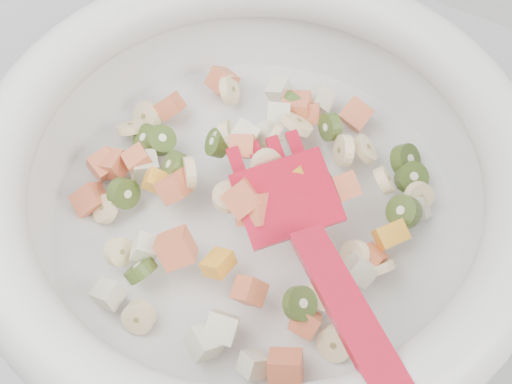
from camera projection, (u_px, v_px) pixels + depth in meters
The scene contains 2 objects.
counter at pixel (253, 339), 0.95m from camera, with size 2.00×0.60×0.90m, color gray.
mixing_bowl at pixel (256, 182), 0.48m from camera, with size 0.44×0.42×0.14m.
Camera 1 is at (0.17, 1.16, 1.36)m, focal length 45.00 mm.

